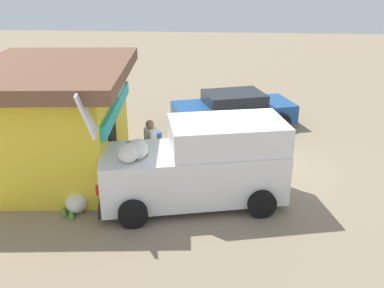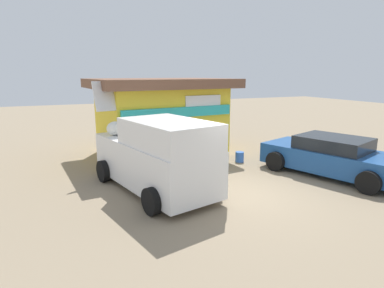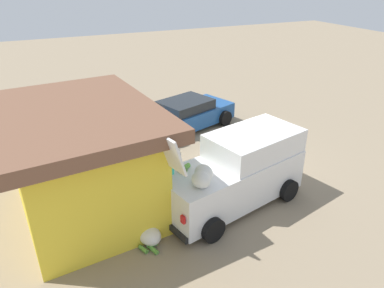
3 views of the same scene
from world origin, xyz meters
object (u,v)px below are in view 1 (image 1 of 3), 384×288
at_px(parked_sedan, 233,110).
at_px(paint_bucket, 157,137).
at_px(delivery_van, 199,164).
at_px(customer_bending, 131,179).
at_px(unloaded_banana_pile, 77,202).
at_px(vendor_standing, 151,145).
at_px(storefront_bar, 57,117).

distance_m(parked_sedan, paint_bucket, 3.21).
xyz_separation_m(delivery_van, customer_bending, (-0.57, 1.55, -0.20)).
bearing_deg(parked_sedan, unloaded_banana_pile, 149.32).
bearing_deg(delivery_van, customer_bending, 110.23).
relative_size(vendor_standing, paint_bucket, 4.40).
xyz_separation_m(storefront_bar, parked_sedan, (4.21, -4.93, -0.99)).
distance_m(delivery_van, unloaded_banana_pile, 3.07).
bearing_deg(vendor_standing, unloaded_banana_pile, 142.33).
bearing_deg(storefront_bar, vendor_standing, -95.16).
height_order(storefront_bar, delivery_van, storefront_bar).
bearing_deg(parked_sedan, customer_bending, 158.62).
bearing_deg(paint_bucket, unloaded_banana_pile, 164.61).
xyz_separation_m(vendor_standing, paint_bucket, (2.54, 0.26, -0.78)).
bearing_deg(delivery_van, storefront_bar, 69.88).
relative_size(customer_bending, paint_bucket, 3.59).
height_order(storefront_bar, customer_bending, storefront_bar).
height_order(storefront_bar, parked_sedan, storefront_bar).
xyz_separation_m(storefront_bar, vendor_standing, (-0.24, -2.64, -0.63)).
height_order(delivery_van, parked_sedan, delivery_van).
bearing_deg(unloaded_banana_pile, vendor_standing, -37.67).
distance_m(parked_sedan, customer_bending, 6.72).
bearing_deg(unloaded_banana_pile, customer_bending, -85.35).
bearing_deg(paint_bucket, customer_bending, -178.67).
xyz_separation_m(customer_bending, unloaded_banana_pile, (-0.11, 1.33, -0.62)).
xyz_separation_m(delivery_van, paint_bucket, (3.78, 1.65, -0.84)).
distance_m(parked_sedan, vendor_standing, 5.02).
relative_size(parked_sedan, vendor_standing, 2.81).
bearing_deg(delivery_van, paint_bucket, 23.64).
xyz_separation_m(parked_sedan, paint_bucket, (-1.91, 2.55, -0.42)).
bearing_deg(storefront_bar, customer_bending, -129.53).
relative_size(delivery_van, unloaded_banana_pile, 5.35).
bearing_deg(parked_sedan, storefront_bar, 130.45).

